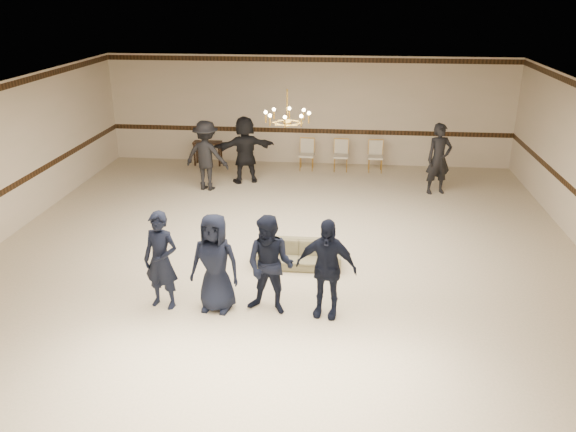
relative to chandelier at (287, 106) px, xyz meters
name	(u,v)px	position (x,y,z in m)	size (l,w,h in m)	color
room	(282,186)	(0.00, -1.00, -1.28)	(12.01, 14.01, 3.21)	beige
chair_rail	(308,131)	(0.00, 5.99, -1.88)	(12.00, 0.02, 0.14)	#382211
crown_molding	(309,60)	(0.00, 5.99, 0.21)	(12.00, 0.02, 0.14)	#382211
chandelier	(287,106)	(0.00, 0.00, 0.00)	(0.94, 0.94, 0.89)	gold
boy_a	(161,260)	(-1.79, -2.77, -2.03)	(0.61, 0.40, 1.68)	black
boy_b	(215,263)	(-0.89, -2.77, -2.03)	(0.82, 0.53, 1.68)	black
boy_c	(270,265)	(0.01, -2.77, -2.03)	(0.82, 0.64, 1.68)	black
boy_d	(326,268)	(0.91, -2.77, -2.03)	(0.98, 0.41, 1.68)	black
settee	(298,254)	(0.32, -1.06, -2.63)	(1.66, 0.65, 0.49)	#6C6A48
adult_left	(206,156)	(-2.46, 3.26, -1.96)	(1.19, 0.68, 1.84)	black
adult_mid	(245,150)	(-1.56, 3.96, -1.96)	(1.70, 0.54, 1.84)	black
adult_right	(439,159)	(3.54, 3.56, -1.96)	(0.67, 0.44, 1.84)	black
banquet_chair_left	(307,155)	(0.02, 5.29, -2.43)	(0.43, 0.43, 0.89)	beige
banquet_chair_mid	(341,156)	(1.02, 5.29, -2.43)	(0.43, 0.43, 0.89)	beige
banquet_chair_right	(375,157)	(2.02, 5.29, -2.43)	(0.43, 0.43, 0.89)	beige
console_table	(208,153)	(-2.98, 5.49, -2.52)	(0.85, 0.36, 0.71)	black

